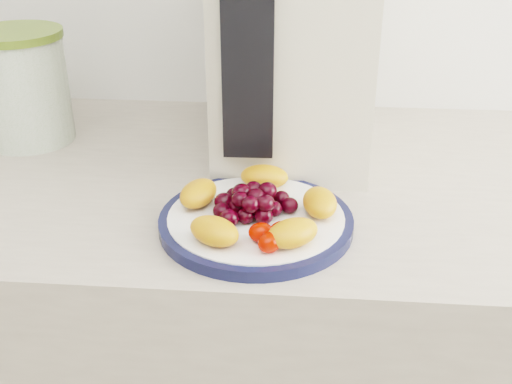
{
  "coord_description": "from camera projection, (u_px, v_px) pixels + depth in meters",
  "views": [
    {
      "loc": [
        0.18,
        0.35,
        1.31
      ],
      "look_at": [
        0.12,
        1.04,
        0.95
      ],
      "focal_mm": 45.0,
      "sensor_mm": 36.0,
      "label": 1
    }
  ],
  "objects": [
    {
      "name": "canister",
      "position": [
        24.0,
        91.0,
        1.02
      ],
      "size": [
        0.17,
        0.17,
        0.17
      ],
      "primitive_type": "cylinder",
      "rotation": [
        0.0,
        0.0,
        0.24
      ],
      "color": "#305B13",
      "rests_on": "counter"
    },
    {
      "name": "plate_face",
      "position": [
        256.0,
        221.0,
        0.8
      ],
      "size": [
        0.22,
        0.22,
        0.02
      ],
      "primitive_type": "cylinder",
      "color": "white",
      "rests_on": "counter"
    },
    {
      "name": "appliance_panel",
      "position": [
        248.0,
        50.0,
        0.81
      ],
      "size": [
        0.07,
        0.02,
        0.29
      ],
      "primitive_type": "cube",
      "rotation": [
        0.0,
        0.0,
        0.02
      ],
      "color": "black",
      "rests_on": "appliance_body"
    },
    {
      "name": "fruit_plate",
      "position": [
        257.0,
        206.0,
        0.79
      ],
      "size": [
        0.21,
        0.21,
        0.04
      ],
      "color": "orange",
      "rests_on": "plate_face"
    },
    {
      "name": "canister_lid",
      "position": [
        14.0,
        34.0,
        0.98
      ],
      "size": [
        0.18,
        0.18,
        0.01
      ],
      "primitive_type": "cylinder",
      "rotation": [
        0.0,
        0.0,
        0.24
      ],
      "color": "#5C7027",
      "rests_on": "canister"
    },
    {
      "name": "plate_rim",
      "position": [
        256.0,
        222.0,
        0.8
      ],
      "size": [
        0.24,
        0.24,
        0.01
      ],
      "primitive_type": "cylinder",
      "color": "#12183A",
      "rests_on": "counter"
    },
    {
      "name": "appliance_body",
      "position": [
        293.0,
        26.0,
        0.95
      ],
      "size": [
        0.23,
        0.31,
        0.39
      ],
      "primitive_type": "cube",
      "rotation": [
        0.0,
        0.0,
        0.02
      ],
      "color": "beige",
      "rests_on": "counter"
    }
  ]
}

